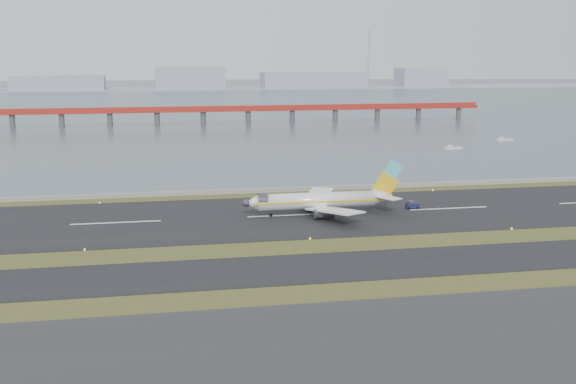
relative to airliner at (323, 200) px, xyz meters
The scene contains 12 objects.
ground 30.89m from the airliner, 105.10° to the right, with size 1000.00×1000.00×0.00m, color #384619.
apron_strip 85.08m from the airliner, 95.40° to the right, with size 1000.00×50.00×0.10m, color #2B2B2E.
taxiway_strip 42.54m from the airliner, 100.87° to the right, with size 1000.00×18.00×0.10m, color black.
runway_strip 8.70m from the airliner, behind, with size 1000.00×45.00×0.10m, color black.
seawall 31.54m from the airliner, 104.76° to the left, with size 1000.00×2.50×1.00m, color gray.
bay_water 430.45m from the airliner, 91.06° to the left, with size 1400.00×800.00×1.30m, color #475966.
red_pier 220.72m from the airliner, 86.88° to the left, with size 260.00×5.00×10.20m.
far_shoreline 590.39m from the airliner, 89.45° to the left, with size 1400.00×80.00×60.50m.
airliner is the anchor object (origin of this frame).
pushback_tug 23.34m from the airliner, ahead, with size 3.29×2.11×2.02m.
workboat_near 129.16m from the airliner, 53.02° to the left, with size 7.53×2.87×1.79m.
workboat_far 166.15m from the airliner, 48.36° to the left, with size 8.22×4.09×1.91m.
Camera 1 is at (-31.51, -133.16, 38.23)m, focal length 45.00 mm.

